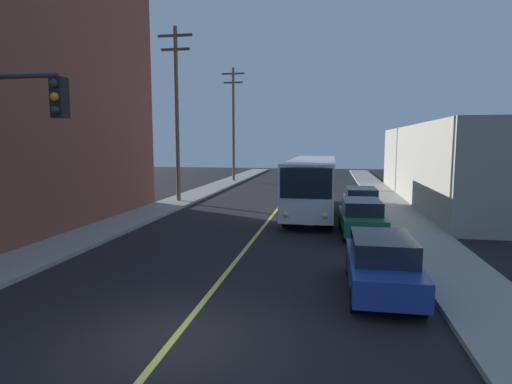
# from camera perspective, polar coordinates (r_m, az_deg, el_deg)

# --- Properties ---
(ground_plane) EXTENTS (120.00, 120.00, 0.00)m
(ground_plane) POSITION_cam_1_polar(r_m,az_deg,el_deg) (9.73, -11.05, -18.94)
(ground_plane) COLOR black
(sidewalk_left) EXTENTS (2.50, 90.00, 0.15)m
(sidewalk_left) POSITION_cam_1_polar(r_m,az_deg,el_deg) (21.37, -19.65, -4.77)
(sidewalk_left) COLOR gray
(sidewalk_left) RESTS_ON ground
(sidewalk_right) EXTENTS (2.50, 90.00, 0.15)m
(sidewalk_right) POSITION_cam_1_polar(r_m,az_deg,el_deg) (19.05, 22.09, -6.25)
(sidewalk_right) COLOR gray
(sidewalk_right) RESTS_ON ground
(lane_stripe_center) EXTENTS (0.16, 60.00, 0.01)m
(lane_stripe_center) POSITION_cam_1_polar(r_m,az_deg,el_deg) (23.75, 2.06, -3.42)
(lane_stripe_center) COLOR #D8CC4C
(lane_stripe_center) RESTS_ON ground
(building_right_warehouse) EXTENTS (12.00, 24.13, 5.34)m
(building_right_warehouse) POSITION_cam_1_polar(r_m,az_deg,el_deg) (33.35, 29.81, 3.24)
(building_right_warehouse) COLOR gray
(building_right_warehouse) RESTS_ON ground
(city_bus) EXTENTS (2.64, 12.17, 3.20)m
(city_bus) POSITION_cam_1_polar(r_m,az_deg,el_deg) (25.13, 7.64, 1.26)
(city_bus) COLOR silver
(city_bus) RESTS_ON ground
(parked_car_blue) EXTENTS (1.84, 4.41, 1.62)m
(parked_car_blue) POSITION_cam_1_polar(r_m,az_deg,el_deg) (12.38, 16.68, -9.26)
(parked_car_blue) COLOR navy
(parked_car_blue) RESTS_ON ground
(parked_car_green) EXTENTS (1.95, 4.46, 1.62)m
(parked_car_green) POSITION_cam_1_polar(r_m,az_deg,el_deg) (19.65, 14.09, -3.28)
(parked_car_green) COLOR #196038
(parked_car_green) RESTS_ON ground
(parked_car_white) EXTENTS (1.87, 4.42, 1.62)m
(parked_car_white) POSITION_cam_1_polar(r_m,az_deg,el_deg) (24.73, 14.04, -1.25)
(parked_car_white) COLOR silver
(parked_car_white) RESTS_ON ground
(utility_pole_mid) EXTENTS (2.40, 0.28, 11.77)m
(utility_pole_mid) POSITION_cam_1_polar(r_m,az_deg,el_deg) (29.84, -10.70, 11.19)
(utility_pole_mid) COLOR brown
(utility_pole_mid) RESTS_ON sidewalk_left
(utility_pole_far) EXTENTS (2.40, 0.28, 11.74)m
(utility_pole_far) POSITION_cam_1_polar(r_m,az_deg,el_deg) (45.02, -3.09, 9.74)
(utility_pole_far) COLOR brown
(utility_pole_far) RESTS_ON sidewalk_left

